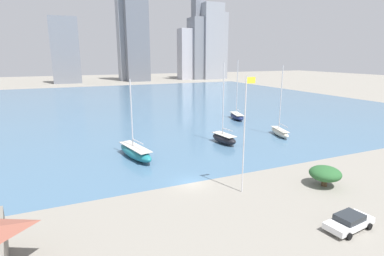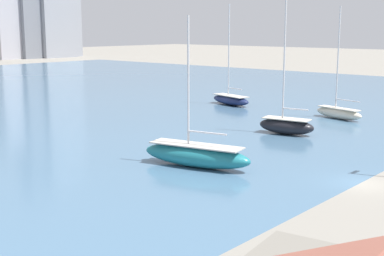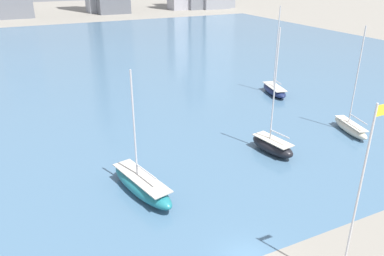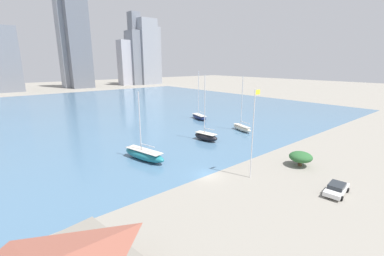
% 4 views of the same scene
% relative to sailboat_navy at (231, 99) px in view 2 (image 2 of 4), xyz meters
% --- Properties ---
extents(ground_plane, '(500.00, 500.00, 0.00)m').
position_rel_sailboat_navy_xyz_m(ground_plane, '(-27.03, -32.41, -0.87)').
color(ground_plane, gray).
extents(sailboat_navy, '(4.29, 8.12, 14.98)m').
position_rel_sailboat_navy_xyz_m(sailboat_navy, '(0.00, 0.00, 0.00)').
color(sailboat_navy, '#19234C').
rests_on(sailboat_navy, harbor_water).
extents(sailboat_cream, '(3.49, 7.40, 14.19)m').
position_rel_sailboat_navy_xyz_m(sailboat_cream, '(-1.01, -18.05, 0.03)').
color(sailboat_cream, beige).
rests_on(sailboat_cream, harbor_water).
extents(sailboat_black, '(3.26, 6.56, 14.85)m').
position_rel_sailboat_navy_xyz_m(sailboat_black, '(-14.24, -18.28, 0.16)').
color(sailboat_black, black).
rests_on(sailboat_black, harbor_water).
extents(sailboat_teal, '(4.55, 10.14, 12.50)m').
position_rel_sailboat_navy_xyz_m(sailboat_teal, '(-31.36, -19.92, 0.16)').
color(sailboat_teal, '#1E757F').
rests_on(sailboat_teal, harbor_water).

